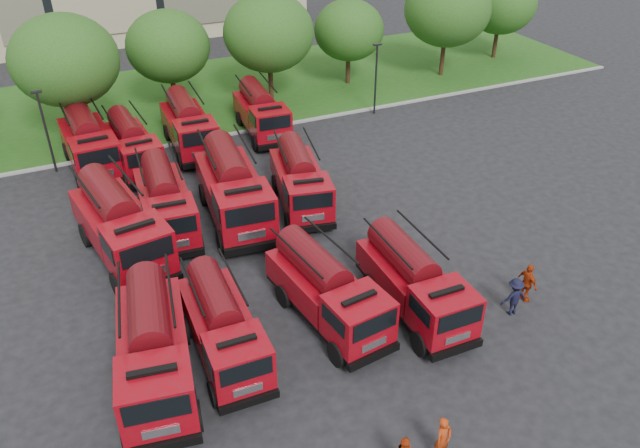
{
  "coord_description": "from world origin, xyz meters",
  "views": [
    {
      "loc": [
        -9.42,
        -20.1,
        17.67
      ],
      "look_at": [
        0.93,
        2.54,
        1.8
      ],
      "focal_mm": 35.0,
      "sensor_mm": 36.0,
      "label": 1
    }
  ],
  "objects_px": {
    "fire_truck_2": "(327,290)",
    "firefighter_5": "(312,214)",
    "fire_truck_6": "(233,189)",
    "fire_truck_8": "(89,143)",
    "firefighter_3": "(511,313)",
    "firefighter_4": "(217,314)",
    "fire_truck_3": "(414,282)",
    "fire_truck_7": "(300,180)",
    "fire_truck_0": "(153,348)",
    "fire_truck_5": "(165,202)",
    "fire_truck_4": "(120,225)",
    "fire_truck_1": "(223,326)",
    "fire_truck_9": "(132,145)",
    "fire_truck_11": "(261,112)",
    "firefighter_2": "(524,300)",
    "fire_truck_10": "(189,125)"
  },
  "relations": [
    {
      "from": "fire_truck_2",
      "to": "firefighter_5",
      "type": "bearing_deg",
      "value": 62.71
    },
    {
      "from": "fire_truck_6",
      "to": "fire_truck_8",
      "type": "bearing_deg",
      "value": 128.9
    },
    {
      "from": "firefighter_3",
      "to": "firefighter_4",
      "type": "height_order",
      "value": "firefighter_4"
    },
    {
      "from": "firefighter_4",
      "to": "fire_truck_3",
      "type": "bearing_deg",
      "value": -175.23
    },
    {
      "from": "fire_truck_7",
      "to": "firefighter_4",
      "type": "relative_size",
      "value": 3.79
    },
    {
      "from": "firefighter_5",
      "to": "fire_truck_0",
      "type": "bearing_deg",
      "value": 46.44
    },
    {
      "from": "fire_truck_5",
      "to": "fire_truck_4",
      "type": "bearing_deg",
      "value": -143.14
    },
    {
      "from": "fire_truck_1",
      "to": "fire_truck_9",
      "type": "xyz_separation_m",
      "value": [
        -0.2,
        17.74,
        0.07
      ]
    },
    {
      "from": "fire_truck_2",
      "to": "fire_truck_7",
      "type": "relative_size",
      "value": 0.98
    },
    {
      "from": "fire_truck_2",
      "to": "fire_truck_0",
      "type": "bearing_deg",
      "value": 176.7
    },
    {
      "from": "fire_truck_2",
      "to": "fire_truck_6",
      "type": "bearing_deg",
      "value": 88.56
    },
    {
      "from": "firefighter_4",
      "to": "firefighter_5",
      "type": "relative_size",
      "value": 1.09
    },
    {
      "from": "fire_truck_11",
      "to": "firefighter_4",
      "type": "relative_size",
      "value": 3.71
    },
    {
      "from": "firefighter_4",
      "to": "fire_truck_5",
      "type": "bearing_deg",
      "value": -60.49
    },
    {
      "from": "fire_truck_0",
      "to": "firefighter_5",
      "type": "relative_size",
      "value": 4.33
    },
    {
      "from": "fire_truck_9",
      "to": "firefighter_2",
      "type": "xyz_separation_m",
      "value": [
        13.23,
        -19.99,
        -1.53
      ]
    },
    {
      "from": "fire_truck_1",
      "to": "fire_truck_7",
      "type": "bearing_deg",
      "value": 53.89
    },
    {
      "from": "fire_truck_2",
      "to": "fire_truck_11",
      "type": "bearing_deg",
      "value": 70.38
    },
    {
      "from": "firefighter_5",
      "to": "fire_truck_4",
      "type": "bearing_deg",
      "value": 4.78
    },
    {
      "from": "fire_truck_3",
      "to": "firefighter_4",
      "type": "bearing_deg",
      "value": 158.34
    },
    {
      "from": "fire_truck_1",
      "to": "fire_truck_6",
      "type": "xyz_separation_m",
      "value": [
        3.54,
        9.58,
        0.37
      ]
    },
    {
      "from": "fire_truck_8",
      "to": "firefighter_2",
      "type": "bearing_deg",
      "value": -56.66
    },
    {
      "from": "fire_truck_6",
      "to": "fire_truck_9",
      "type": "xyz_separation_m",
      "value": [
        -3.75,
        8.16,
        -0.3
      ]
    },
    {
      "from": "fire_truck_11",
      "to": "fire_truck_7",
      "type": "bearing_deg",
      "value": -93.44
    },
    {
      "from": "fire_truck_2",
      "to": "fire_truck_4",
      "type": "xyz_separation_m",
      "value": [
        -6.96,
        8.25,
        0.24
      ]
    },
    {
      "from": "fire_truck_6",
      "to": "firefighter_4",
      "type": "relative_size",
      "value": 4.36
    },
    {
      "from": "fire_truck_0",
      "to": "fire_truck_5",
      "type": "distance_m",
      "value": 10.72
    },
    {
      "from": "fire_truck_3",
      "to": "fire_truck_2",
      "type": "bearing_deg",
      "value": 164.95
    },
    {
      "from": "fire_truck_5",
      "to": "firefighter_3",
      "type": "bearing_deg",
      "value": -42.57
    },
    {
      "from": "fire_truck_2",
      "to": "fire_truck_10",
      "type": "bearing_deg",
      "value": 85.33
    },
    {
      "from": "fire_truck_0",
      "to": "fire_truck_5",
      "type": "bearing_deg",
      "value": 83.84
    },
    {
      "from": "fire_truck_0",
      "to": "fire_truck_6",
      "type": "distance_m",
      "value": 11.67
    },
    {
      "from": "fire_truck_4",
      "to": "firefighter_4",
      "type": "xyz_separation_m",
      "value": [
        2.78,
        -6.06,
        -1.79
      ]
    },
    {
      "from": "fire_truck_2",
      "to": "firefighter_5",
      "type": "relative_size",
      "value": 4.04
    },
    {
      "from": "fire_truck_1",
      "to": "fire_truck_2",
      "type": "distance_m",
      "value": 4.56
    },
    {
      "from": "fire_truck_2",
      "to": "fire_truck_5",
      "type": "bearing_deg",
      "value": 106.96
    },
    {
      "from": "firefighter_3",
      "to": "firefighter_4",
      "type": "distance_m",
      "value": 12.66
    },
    {
      "from": "fire_truck_0",
      "to": "fire_truck_8",
      "type": "distance_m",
      "value": 19.1
    },
    {
      "from": "firefighter_3",
      "to": "firefighter_5",
      "type": "distance_m",
      "value": 11.87
    },
    {
      "from": "firefighter_5",
      "to": "fire_truck_6",
      "type": "bearing_deg",
      "value": -12.59
    },
    {
      "from": "fire_truck_2",
      "to": "fire_truck_1",
      "type": "bearing_deg",
      "value": 175.73
    },
    {
      "from": "fire_truck_10",
      "to": "firefighter_3",
      "type": "relative_size",
      "value": 4.05
    },
    {
      "from": "firefighter_4",
      "to": "firefighter_5",
      "type": "bearing_deg",
      "value": -113.26
    },
    {
      "from": "fire_truck_6",
      "to": "fire_truck_8",
      "type": "relative_size",
      "value": 1.09
    },
    {
      "from": "fire_truck_2",
      "to": "firefighter_3",
      "type": "bearing_deg",
      "value": -29.56
    },
    {
      "from": "fire_truck_6",
      "to": "fire_truck_9",
      "type": "bearing_deg",
      "value": 120.16
    },
    {
      "from": "fire_truck_7",
      "to": "fire_truck_8",
      "type": "height_order",
      "value": "fire_truck_8"
    },
    {
      "from": "firefighter_3",
      "to": "fire_truck_5",
      "type": "bearing_deg",
      "value": -42.2
    },
    {
      "from": "fire_truck_2",
      "to": "fire_truck_6",
      "type": "xyz_separation_m",
      "value": [
        -1.01,
        9.32,
        0.28
      ]
    },
    {
      "from": "firefighter_5",
      "to": "fire_truck_5",
      "type": "bearing_deg",
      "value": -7.62
    }
  ]
}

